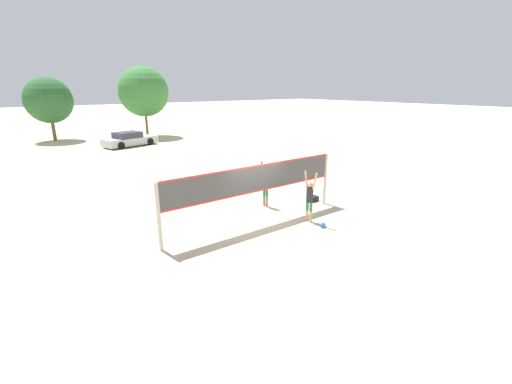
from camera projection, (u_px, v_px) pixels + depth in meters
ground_plane at (256, 223)px, 13.84m from camera, size 200.00×200.00×0.00m
volleyball_net at (256, 184)px, 13.35m from camera, size 8.12×0.14×2.38m
player_spiker at (310, 196)px, 13.68m from camera, size 0.28×0.70×2.09m
player_blocker at (266, 183)px, 15.43m from camera, size 0.28×0.70×2.08m
volleyball at (323, 225)px, 13.37m from camera, size 0.21×0.21×0.21m
gear_bag at (313, 199)px, 16.41m from camera, size 0.46×0.29×0.24m
parked_car_mid at (130, 140)px, 31.39m from camera, size 5.11×3.01×1.30m
tree_left_cluster at (49, 100)px, 33.52m from camera, size 4.43×4.43×6.17m
tree_right_cluster at (144, 92)px, 36.07m from camera, size 5.16×5.16×7.30m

